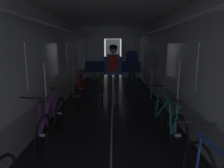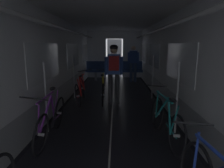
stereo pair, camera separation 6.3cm
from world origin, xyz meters
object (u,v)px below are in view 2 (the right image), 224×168
object	(u,v)px
person_cyclist_aisle	(114,68)
person_standing_near_bench	(133,61)
bench_seat_far_right	(132,69)
bicycle_red	(80,90)
bicycle_teal	(166,121)
bicycle_yellow_in_aisle	(103,89)
bicycle_purple	(51,120)
bench_seat_far_left	(96,69)

from	to	relation	value
person_cyclist_aisle	person_standing_near_bench	size ratio (longest dim) A/B	1.03
bench_seat_far_right	bicycle_red	bearing A→B (deg)	-115.74
bicycle_teal	bicycle_yellow_in_aisle	size ratio (longest dim) A/B	1.00
bicycle_purple	bicycle_red	size ratio (longest dim) A/B	1.00
person_cyclist_aisle	person_standing_near_bench	xyz separation A→B (m)	(0.87, 3.67, -0.10)
bench_seat_far_right	bench_seat_far_left	bearing A→B (deg)	180.00
bench_seat_far_left	bicycle_yellow_in_aisle	size ratio (longest dim) A/B	0.58
bench_seat_far_left	bicycle_teal	distance (m)	6.59
bicycle_yellow_in_aisle	person_standing_near_bench	size ratio (longest dim) A/B	1.00
bicycle_purple	person_standing_near_bench	distance (m)	6.27
bicycle_teal	bicycle_red	world-z (taller)	bicycle_red
bench_seat_far_left	bicycle_yellow_in_aisle	world-z (taller)	bench_seat_far_left
bench_seat_far_right	bicycle_teal	xyz separation A→B (m)	(0.09, -6.31, -0.19)
bicycle_teal	bicycle_purple	bearing A→B (deg)	179.53
bench_seat_far_left	bicycle_red	xyz separation A→B (m)	(-0.07, -3.88, -0.19)
bench_seat_far_left	bicycle_red	world-z (taller)	bicycle_red
bicycle_purple	person_cyclist_aisle	bearing A→B (deg)	63.62
person_cyclist_aisle	person_standing_near_bench	distance (m)	3.77
bench_seat_far_left	bench_seat_far_right	distance (m)	1.80
bicycle_red	person_standing_near_bench	size ratio (longest dim) A/B	1.01
bicycle_yellow_in_aisle	person_standing_near_bench	bearing A→B (deg)	70.61
bicycle_purple	bicycle_teal	world-z (taller)	bicycle_purple
bicycle_yellow_in_aisle	bench_seat_far_left	bearing A→B (deg)	99.11
bicycle_purple	person_standing_near_bench	size ratio (longest dim) A/B	1.00
bicycle_purple	bicycle_yellow_in_aisle	world-z (taller)	bicycle_purple
bench_seat_far_right	bicycle_red	xyz separation A→B (m)	(-1.87, -3.88, -0.19)
bicycle_teal	bicycle_yellow_in_aisle	bearing A→B (deg)	116.89
person_cyclist_aisle	bench_seat_far_right	bearing A→B (deg)	77.90
bicycle_purple	bicycle_teal	size ratio (longest dim) A/B	1.00
bicycle_red	person_standing_near_bench	xyz separation A→B (m)	(1.87, 3.51, 0.60)
bench_seat_far_left	person_standing_near_bench	distance (m)	1.89
person_standing_near_bench	bicycle_yellow_in_aisle	bearing A→B (deg)	-109.39
bench_seat_far_right	bicycle_yellow_in_aisle	distance (m)	3.97
bench_seat_far_left	person_cyclist_aisle	xyz separation A→B (m)	(0.93, -4.04, 0.50)
bench_seat_far_left	person_cyclist_aisle	distance (m)	4.18
bicycle_yellow_in_aisle	bicycle_teal	bearing A→B (deg)	-63.11
person_cyclist_aisle	bicycle_yellow_in_aisle	distance (m)	0.81
bench_seat_far_right	bicycle_red	size ratio (longest dim) A/B	0.58
bicycle_purple	person_cyclist_aisle	xyz separation A→B (m)	(1.12, 2.25, 0.69)
bench_seat_far_right	person_standing_near_bench	bearing A→B (deg)	-89.59
bench_seat_far_left	bicycle_teal	size ratio (longest dim) A/B	0.58
bicycle_purple	bench_seat_far_left	bearing A→B (deg)	88.33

